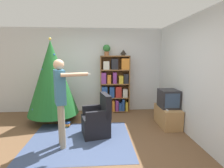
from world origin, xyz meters
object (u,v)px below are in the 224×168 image
Objects in this scene: bookshelf at (115,84)px; television at (168,99)px; standing_person at (61,96)px; table_lamp at (123,52)px; christmas_tree at (52,78)px; potted_plant at (107,49)px; armchair at (97,121)px.

bookshelf is 3.66× the size of television.
table_lamp is at bearing 125.50° from standing_person.
christmas_tree reaches higher than table_lamp.
table_lamp reaches higher than television.
table_lamp is at bearing 19.66° from christmas_tree.
standing_person is at bearing -124.75° from table_lamp.
christmas_tree reaches higher than bookshelf.
christmas_tree is (-1.72, -0.70, 0.30)m from bookshelf.
potted_plant is at bearing 178.06° from bookshelf.
bookshelf is 1.74m from television.
bookshelf is 5.36× the size of potted_plant.
christmas_tree is at bearing -154.34° from potted_plant.
standing_person is at bearing -68.98° from armchair.
table_lamp is (1.45, 2.09, 0.86)m from standing_person.
armchair is (1.19, -0.93, -0.86)m from christmas_tree.
christmas_tree is at bearing -160.34° from table_lamp.
armchair is 1.06m from standing_person.
standing_person is 5.12× the size of potted_plant.
potted_plant reaches higher than television.
television is 3.04m from christmas_tree.
armchair is at bearing -166.80° from television.
table_lamp is (-0.98, 1.22, 1.16)m from television.
christmas_tree is at bearing -179.31° from standing_person.
armchair is (-0.53, -1.63, -0.56)m from bookshelf.
potted_plant is (-1.49, 1.22, 1.25)m from television.
potted_plant is (0.95, 2.09, 0.95)m from standing_person.
christmas_tree is 1.74m from armchair.
bookshelf reaches higher than standing_person.
bookshelf is 1.05× the size of standing_person.
potted_plant is (-0.25, 0.01, 1.07)m from bookshelf.
armchair is at bearing -38.03° from christmas_tree.
armchair is 2.80× the size of potted_plant.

